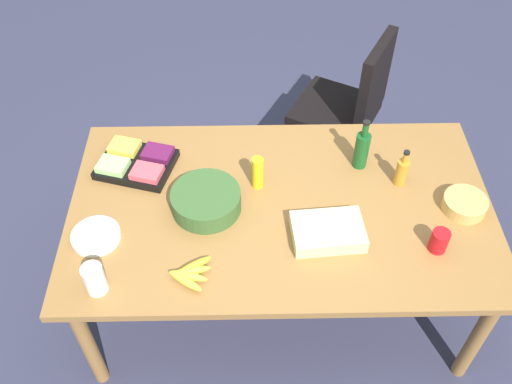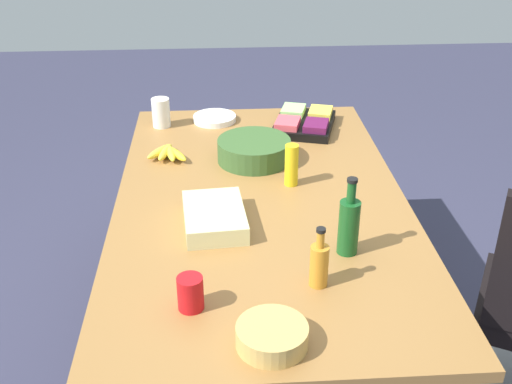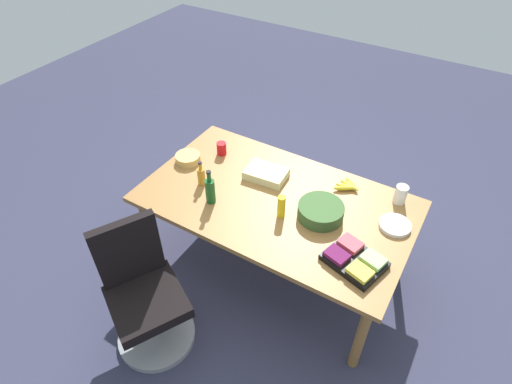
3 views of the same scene
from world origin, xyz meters
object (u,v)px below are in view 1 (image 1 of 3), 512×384
at_px(mayo_jar, 95,279).
at_px(conference_table, 281,215).
at_px(office_chair, 342,121).
at_px(chip_bowl, 465,204).
at_px(dressing_bottle, 402,171).
at_px(mustard_bottle, 258,173).
at_px(red_solo_cup, 439,241).
at_px(fruit_platter, 136,163).
at_px(wine_bottle, 362,149).
at_px(paper_plate_stack, 96,236).
at_px(banana_bunch, 190,273).
at_px(sheet_cake, 328,232).
at_px(salad_bowl, 206,201).

bearing_deg(mayo_jar, conference_table, 29.55).
relative_size(office_chair, chip_bowl, 4.96).
bearing_deg(chip_bowl, dressing_bottle, 147.50).
height_order(mustard_bottle, red_solo_cup, mustard_bottle).
height_order(conference_table, dressing_bottle, dressing_bottle).
bearing_deg(fruit_platter, office_chair, 32.79).
height_order(wine_bottle, paper_plate_stack, wine_bottle).
bearing_deg(wine_bottle, fruit_platter, 179.91).
relative_size(office_chair, red_solo_cup, 9.23).
relative_size(dressing_bottle, banana_bunch, 1.06).
bearing_deg(sheet_cake, banana_bunch, -161.26).
distance_m(salad_bowl, fruit_platter, 0.46).
bearing_deg(fruit_platter, sheet_cake, -26.58).
bearing_deg(conference_table, sheet_cake, -43.39).
bearing_deg(chip_bowl, wine_bottle, 146.26).
bearing_deg(red_solo_cup, wine_bottle, 116.98).
bearing_deg(mayo_jar, dressing_bottle, 23.12).
bearing_deg(dressing_bottle, salad_bowl, -171.17).
xyz_separation_m(salad_bowl, red_solo_cup, (1.03, -0.26, 0.01)).
bearing_deg(wine_bottle, mustard_bottle, -165.40).
bearing_deg(red_solo_cup, mustard_bottle, 153.27).
distance_m(conference_table, mayo_jar, 0.92).
distance_m(sheet_cake, salad_bowl, 0.58).
distance_m(wine_bottle, fruit_platter, 1.13).
xyz_separation_m(chip_bowl, mayo_jar, (-1.65, -0.41, 0.04)).
bearing_deg(paper_plate_stack, sheet_cake, -0.48).
relative_size(salad_bowl, mustard_bottle, 1.84).
distance_m(wine_bottle, banana_bunch, 1.05).
distance_m(chip_bowl, mayo_jar, 1.70).
height_order(mustard_bottle, paper_plate_stack, mustard_bottle).
distance_m(conference_table, dressing_bottle, 0.62).
relative_size(red_solo_cup, mayo_jar, 0.75).
relative_size(red_solo_cup, fruit_platter, 0.26).
xyz_separation_m(office_chair, banana_bunch, (-0.86, -1.42, 0.38)).
xyz_separation_m(chip_bowl, fruit_platter, (-1.57, 0.30, 0.00)).
distance_m(dressing_bottle, red_solo_cup, 0.41).
xyz_separation_m(office_chair, chip_bowl, (0.41, -1.05, 0.39)).
bearing_deg(red_solo_cup, sheet_cake, 171.08).
distance_m(fruit_platter, paper_plate_stack, 0.47).
bearing_deg(conference_table, chip_bowl, -2.20).
height_order(salad_bowl, chip_bowl, salad_bowl).
height_order(sheet_cake, paper_plate_stack, sheet_cake).
relative_size(salad_bowl, dressing_bottle, 1.56).
distance_m(office_chair, mustard_bottle, 1.14).
relative_size(sheet_cake, red_solo_cup, 2.91).
bearing_deg(mustard_bottle, wine_bottle, 14.60).
distance_m(chip_bowl, dressing_bottle, 0.33).
height_order(wine_bottle, chip_bowl, wine_bottle).
height_order(red_solo_cup, banana_bunch, red_solo_cup).
bearing_deg(banana_bunch, salad_bowl, 81.91).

